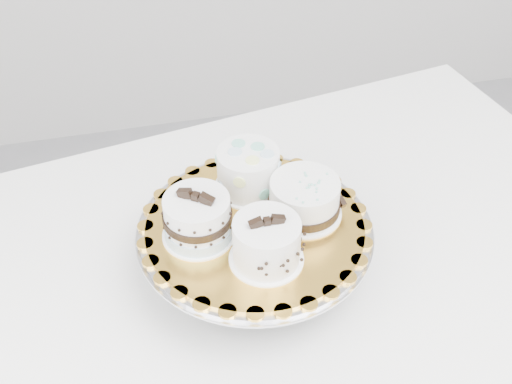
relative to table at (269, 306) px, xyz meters
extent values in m
cube|color=white|center=(0.00, 0.00, 0.05)|extent=(1.42, 1.07, 0.04)
cube|color=white|center=(0.52, 0.48, -0.33)|extent=(0.06, 0.06, 0.71)
cylinder|color=gray|center=(-0.02, 0.02, 0.08)|extent=(0.16, 0.16, 0.01)
cylinder|color=gray|center=(-0.02, 0.02, 0.11)|extent=(0.10, 0.10, 0.09)
cylinder|color=silver|center=(-0.02, 0.02, 0.16)|extent=(0.34, 0.34, 0.01)
cylinder|color=silver|center=(-0.02, 0.02, 0.16)|extent=(0.35, 0.35, 0.00)
cylinder|color=gold|center=(-0.02, 0.02, 0.17)|extent=(0.43, 0.43, 0.00)
cylinder|color=white|center=(-0.02, -0.05, 0.17)|extent=(0.10, 0.10, 0.00)
cylinder|color=white|center=(-0.02, -0.05, 0.21)|extent=(0.09, 0.09, 0.07)
cylinder|color=white|center=(-0.10, 0.02, 0.17)|extent=(0.11, 0.11, 0.00)
cylinder|color=white|center=(-0.10, 0.02, 0.21)|extent=(0.13, 0.13, 0.07)
cylinder|color=#ADCBDA|center=(-0.10, 0.02, 0.18)|extent=(0.10, 0.10, 0.02)
cylinder|color=black|center=(-0.10, 0.02, 0.21)|extent=(0.10, 0.10, 0.01)
cylinder|color=white|center=(-0.01, 0.10, 0.17)|extent=(0.11, 0.11, 0.00)
cylinder|color=white|center=(-0.01, 0.10, 0.21)|extent=(0.11, 0.11, 0.07)
cylinder|color=white|center=(0.06, 0.03, 0.17)|extent=(0.12, 0.12, 0.00)
cylinder|color=white|center=(0.06, 0.03, 0.20)|extent=(0.12, 0.12, 0.06)
cylinder|color=black|center=(0.06, 0.03, 0.19)|extent=(0.11, 0.11, 0.01)
camera|label=1|loc=(-0.17, -0.64, 0.83)|focal=45.00mm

